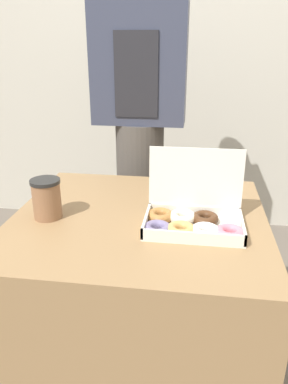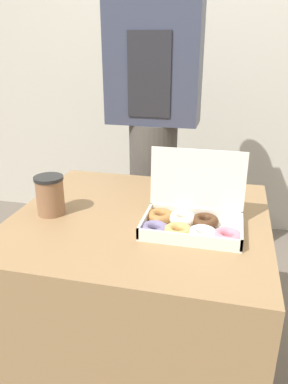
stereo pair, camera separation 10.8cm
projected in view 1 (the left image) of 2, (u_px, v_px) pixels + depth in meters
name	position (u px, v px, depth m)	size (l,w,h in m)	color
ground_plane	(140.00, 372.00, 1.59)	(14.00, 14.00, 0.00)	#665B51
wall_back	(174.00, 42.00, 2.51)	(10.00, 0.05, 2.60)	beige
table	(140.00, 302.00, 1.45)	(0.89, 0.82, 0.74)	#99754C
donut_box	(191.00, 218.00, 1.22)	(0.34, 0.23, 0.24)	white
coffee_cup	(47.00, 199.00, 1.28)	(0.10, 0.10, 0.14)	#8C6042
person_customer	(140.00, 117.00, 1.87)	(0.45, 0.25, 1.76)	#4C4742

